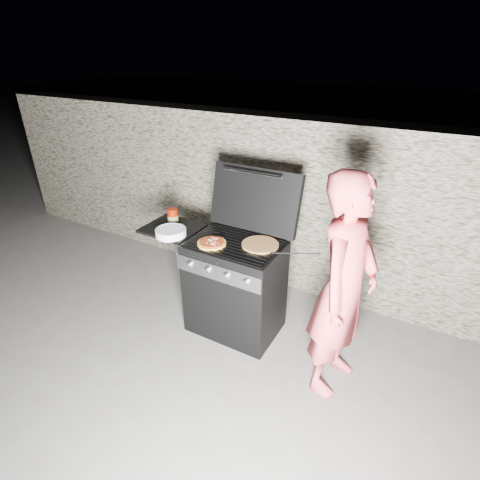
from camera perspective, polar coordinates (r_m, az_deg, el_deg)
The scene contains 10 objects.
ground at distance 3.69m, azimuth -0.70°, elevation -13.02°, with size 50.00×50.00×0.00m, color #4F4C47.
stone_wall at distance 4.03m, azimuth 6.73°, elevation 5.57°, with size 8.00×0.35×1.80m, color gray.
gas_grill at distance 3.52m, azimuth -4.29°, elevation -6.04°, with size 1.34×0.79×0.91m, color black, non-canonical shape.
pizza_topped at distance 3.15m, azimuth -4.34°, elevation -0.41°, with size 0.24×0.24×0.03m, color #B38B48, non-canonical shape.
pizza_plain at distance 3.13m, azimuth 3.10°, elevation -0.70°, with size 0.31×0.31×0.02m, color tan.
sauce_jar at distance 3.56m, azimuth -10.19°, elevation 3.58°, with size 0.10×0.10×0.15m, color #710F00.
blue_carton at distance 3.63m, azimuth -10.27°, elevation 3.91°, with size 0.06×0.04×0.13m, color #1032B1.
plate_stack at distance 3.35m, azimuth -10.50°, elevation 1.18°, with size 0.27×0.27×0.06m, color white.
person at distance 2.77m, azimuth 15.55°, elevation -7.21°, with size 0.63×0.41×1.73m, color #D2454C.
tongs at distance 2.95m, azimuth 8.22°, elevation -2.12°, with size 0.01×0.01×0.39m, color black.
Camera 1 is at (1.41, -2.42, 2.40)m, focal length 28.00 mm.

